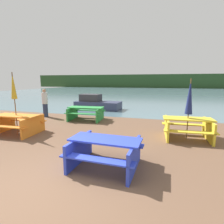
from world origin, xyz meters
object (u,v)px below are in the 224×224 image
(picnic_table_green, at_px, (86,112))
(picnic_table_yellow, at_px, (187,126))
(umbrella_navy, at_px, (190,97))
(person, at_px, (45,103))
(umbrella_gold, at_px, (13,87))
(picnic_table_orange, at_px, (17,122))
(picnic_table_blue, at_px, (105,150))
(boat, at_px, (96,104))

(picnic_table_green, bearing_deg, picnic_table_yellow, -20.75)
(umbrella_navy, bearing_deg, picnic_table_green, 159.25)
(person, bearing_deg, picnic_table_green, -3.08)
(umbrella_navy, bearing_deg, umbrella_gold, -169.58)
(picnic_table_yellow, distance_m, person, 7.89)
(picnic_table_yellow, bearing_deg, picnic_table_orange, -169.58)
(picnic_table_blue, relative_size, picnic_table_green, 0.90)
(picnic_table_blue, xyz_separation_m, person, (-5.38, 4.89, 0.39))
(picnic_table_orange, xyz_separation_m, picnic_table_green, (1.66, 3.08, -0.02))
(picnic_table_yellow, xyz_separation_m, picnic_table_green, (-4.92, 1.87, -0.02))
(picnic_table_blue, relative_size, picnic_table_yellow, 0.99)
(boat, bearing_deg, picnic_table_yellow, -41.01)
(umbrella_gold, xyz_separation_m, boat, (0.85, 6.77, -1.48))
(boat, bearing_deg, umbrella_navy, -41.01)
(person, bearing_deg, boat, 61.94)
(umbrella_navy, xyz_separation_m, umbrella_gold, (-6.58, -1.21, 0.34))
(picnic_table_orange, xyz_separation_m, umbrella_gold, (-0.00, 0.00, 1.43))
(umbrella_navy, distance_m, umbrella_gold, 6.70)
(picnic_table_green, height_order, boat, boat)
(picnic_table_blue, xyz_separation_m, picnic_table_orange, (-4.34, 1.67, 0.02))
(picnic_table_green, distance_m, boat, 3.78)
(picnic_table_orange, height_order, person, person)
(umbrella_navy, height_order, umbrella_gold, umbrella_gold)
(umbrella_navy, bearing_deg, boat, 135.85)
(picnic_table_blue, bearing_deg, umbrella_gold, 158.93)
(picnic_table_blue, distance_m, umbrella_gold, 4.87)
(picnic_table_orange, distance_m, person, 3.40)
(picnic_table_blue, bearing_deg, picnic_table_green, 119.46)
(picnic_table_orange, xyz_separation_m, umbrella_navy, (6.58, 1.21, 1.09))
(umbrella_gold, distance_m, boat, 6.98)
(picnic_table_blue, relative_size, person, 1.08)
(picnic_table_orange, height_order, picnic_table_yellow, picnic_table_yellow)
(picnic_table_green, height_order, umbrella_gold, umbrella_gold)
(picnic_table_green, distance_m, umbrella_navy, 5.38)
(picnic_table_green, bearing_deg, umbrella_navy, -20.75)
(umbrella_navy, xyz_separation_m, person, (-7.62, 2.01, -0.72))
(boat, bearing_deg, picnic_table_orange, -94.03)
(picnic_table_blue, distance_m, picnic_table_yellow, 3.65)
(picnic_table_blue, height_order, picnic_table_yellow, picnic_table_yellow)
(picnic_table_orange, height_order, umbrella_gold, umbrella_gold)
(picnic_table_yellow, relative_size, person, 1.08)
(picnic_table_yellow, bearing_deg, boat, 135.85)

